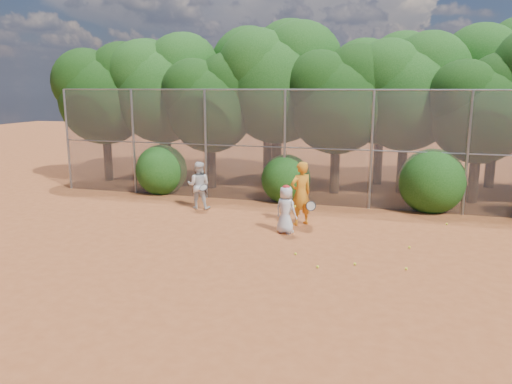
% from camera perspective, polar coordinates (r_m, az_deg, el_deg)
% --- Properties ---
extents(ground, '(80.00, 80.00, 0.00)m').
position_cam_1_polar(ground, '(12.20, 1.13, -7.68)').
color(ground, '#974922').
rests_on(ground, ground).
extents(fence_back, '(20.05, 0.09, 4.03)m').
position_cam_1_polar(fence_back, '(17.49, 6.10, 5.16)').
color(fence_back, gray).
rests_on(fence_back, ground).
extents(tree_0, '(4.38, 3.81, 6.00)m').
position_cam_1_polar(tree_0, '(22.85, -16.83, 11.03)').
color(tree_0, black).
rests_on(tree_0, ground).
extents(tree_1, '(4.64, 4.03, 6.35)m').
position_cam_1_polar(tree_1, '(22.03, -10.57, 11.92)').
color(tree_1, black).
rests_on(tree_1, ground).
extents(tree_2, '(3.99, 3.47, 5.47)m').
position_cam_1_polar(tree_2, '(20.36, -5.07, 10.45)').
color(tree_2, black).
rests_on(tree_2, ground).
extents(tree_3, '(4.89, 4.26, 6.70)m').
position_cam_1_polar(tree_3, '(20.54, 2.65, 12.76)').
color(tree_3, black).
rests_on(tree_3, ground).
extents(tree_4, '(4.19, 3.64, 5.73)m').
position_cam_1_polar(tree_4, '(19.48, 9.44, 10.79)').
color(tree_4, black).
rests_on(tree_4, ground).
extents(tree_5, '(4.51, 3.92, 6.17)m').
position_cam_1_polar(tree_5, '(20.11, 17.00, 11.29)').
color(tree_5, black).
rests_on(tree_5, ground).
extents(tree_6, '(3.86, 3.36, 5.29)m').
position_cam_1_polar(tree_6, '(19.28, 24.40, 9.03)').
color(tree_6, black).
rests_on(tree_6, ground).
extents(tree_9, '(4.83, 4.20, 6.62)m').
position_cam_1_polar(tree_9, '(24.53, -10.20, 12.32)').
color(tree_9, black).
rests_on(tree_9, ground).
extents(tree_10, '(5.15, 4.48, 7.06)m').
position_cam_1_polar(tree_10, '(22.93, 1.55, 13.27)').
color(tree_10, black).
rests_on(tree_10, ground).
extents(tree_11, '(4.64, 4.03, 6.35)m').
position_cam_1_polar(tree_11, '(21.74, 14.34, 11.76)').
color(tree_11, black).
rests_on(tree_11, ground).
extents(tree_12, '(5.02, 4.37, 6.88)m').
position_cam_1_polar(tree_12, '(22.59, 26.19, 11.80)').
color(tree_12, black).
rests_on(tree_12, ground).
extents(bush_0, '(2.00, 2.00, 2.00)m').
position_cam_1_polar(bush_0, '(19.85, -10.74, 2.75)').
color(bush_0, '#154210').
rests_on(bush_0, ground).
extents(bush_1, '(1.80, 1.80, 1.80)m').
position_cam_1_polar(bush_1, '(18.13, 3.46, 1.76)').
color(bush_1, '#154210').
rests_on(bush_1, ground).
extents(bush_2, '(2.20, 2.20, 2.20)m').
position_cam_1_polar(bush_2, '(17.66, 19.46, 1.48)').
color(bush_2, '#154210').
rests_on(bush_2, ground).
extents(player_yellow, '(0.92, 0.82, 1.93)m').
position_cam_1_polar(player_yellow, '(14.99, 5.15, -0.18)').
color(player_yellow, orange).
rests_on(player_yellow, ground).
extents(player_teen, '(0.78, 0.64, 1.40)m').
position_cam_1_polar(player_teen, '(14.15, 3.43, -1.99)').
color(player_teen, silver).
rests_on(player_teen, ground).
extents(player_white, '(0.90, 0.80, 1.62)m').
position_cam_1_polar(player_white, '(17.09, -6.56, 0.77)').
color(player_white, silver).
rests_on(player_white, ground).
extents(ball_0, '(0.07, 0.07, 0.07)m').
position_cam_1_polar(ball_0, '(12.02, 11.23, -8.07)').
color(ball_0, yellow).
rests_on(ball_0, ground).
extents(ball_1, '(0.07, 0.07, 0.07)m').
position_cam_1_polar(ball_1, '(13.56, 17.13, -6.05)').
color(ball_1, yellow).
rests_on(ball_1, ground).
extents(ball_2, '(0.07, 0.07, 0.07)m').
position_cam_1_polar(ball_2, '(12.51, 4.55, -7.05)').
color(ball_2, yellow).
rests_on(ball_2, ground).
extents(ball_3, '(0.07, 0.07, 0.07)m').
position_cam_1_polar(ball_3, '(12.00, 16.80, -8.40)').
color(ball_3, yellow).
rests_on(ball_3, ground).
extents(ball_4, '(0.07, 0.07, 0.07)m').
position_cam_1_polar(ball_4, '(11.70, 7.06, -8.48)').
color(ball_4, yellow).
rests_on(ball_4, ground).
extents(ball_5, '(0.07, 0.07, 0.07)m').
position_cam_1_polar(ball_5, '(16.16, 20.97, -3.43)').
color(ball_5, yellow).
rests_on(ball_5, ground).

